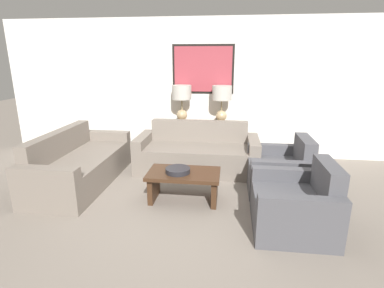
{
  "coord_description": "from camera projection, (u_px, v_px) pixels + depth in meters",
  "views": [
    {
      "loc": [
        0.53,
        -3.56,
        1.91
      ],
      "look_at": [
        -0.02,
        0.78,
        0.65
      ],
      "focal_mm": 28.0,
      "sensor_mm": 36.0,
      "label": 1
    }
  ],
  "objects": [
    {
      "name": "couch_by_side",
      "position": [
        80.0,
        165.0,
        4.7
      ],
      "size": [
        0.89,
        2.08,
        0.82
      ],
      "color": "slate",
      "rests_on": "ground_plane"
    },
    {
      "name": "table_lamp_left",
      "position": [
        182.0,
        97.0,
        5.69
      ],
      "size": [
        0.37,
        0.37,
        0.69
      ],
      "color": "tan",
      "rests_on": "console_table"
    },
    {
      "name": "back_wall",
      "position": [
        203.0,
        89.0,
        5.87
      ],
      "size": [
        8.03,
        0.12,
        2.65
      ],
      "color": "silver",
      "rests_on": "ground_plane"
    },
    {
      "name": "decorative_bowl",
      "position": [
        178.0,
        170.0,
        4.04
      ],
      "size": [
        0.33,
        0.33,
        0.07
      ],
      "color": "#232328",
      "rests_on": "coffee_table"
    },
    {
      "name": "console_table",
      "position": [
        201.0,
        140.0,
        5.87
      ],
      "size": [
        1.36,
        0.4,
        0.72
      ],
      "color": "brown",
      "rests_on": "ground_plane"
    },
    {
      "name": "coffee_table",
      "position": [
        184.0,
        180.0,
        4.1
      ],
      "size": [
        0.98,
        0.57,
        0.42
      ],
      "color": "#3D2616",
      "rests_on": "ground_plane"
    },
    {
      "name": "armchair_near_camera",
      "position": [
        296.0,
        206.0,
        3.42
      ],
      "size": [
        0.88,
        0.96,
        0.81
      ],
      "color": "#4C4C51",
      "rests_on": "ground_plane"
    },
    {
      "name": "armchair_near_back_wall",
      "position": [
        281.0,
        172.0,
        4.45
      ],
      "size": [
        0.88,
        0.96,
        0.81
      ],
      "color": "#4C4C51",
      "rests_on": "ground_plane"
    },
    {
      "name": "couch_by_back_wall",
      "position": [
        197.0,
        154.0,
        5.24
      ],
      "size": [
        2.08,
        0.89,
        0.82
      ],
      "color": "slate",
      "rests_on": "ground_plane"
    },
    {
      "name": "table_lamp_right",
      "position": [
        222.0,
        98.0,
        5.6
      ],
      "size": [
        0.37,
        0.37,
        0.69
      ],
      "color": "tan",
      "rests_on": "console_table"
    },
    {
      "name": "ground_plane",
      "position": [
        186.0,
        207.0,
        3.98
      ],
      "size": [
        20.0,
        20.0,
        0.0
      ],
      "primitive_type": "plane",
      "color": "slate"
    }
  ]
}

